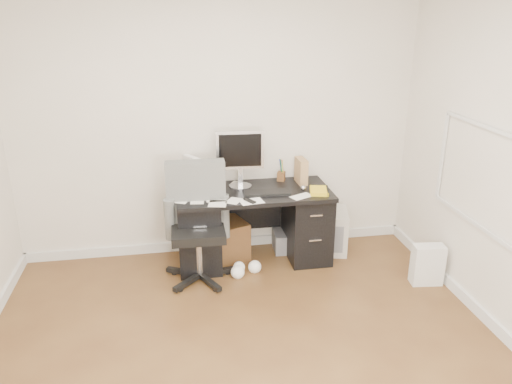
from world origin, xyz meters
TOP-DOWN VIEW (x-y plane):
  - ground at (0.00, 0.00)m, footprint 4.00×4.00m
  - room_shell at (0.03, 0.03)m, footprint 4.02×4.02m
  - desk at (0.30, 1.65)m, footprint 1.50×0.70m
  - loose_papers at (0.10, 1.60)m, footprint 1.10×0.60m
  - lcd_monitor at (0.19, 1.77)m, footprint 0.48×0.29m
  - keyboard at (0.41, 1.54)m, footprint 0.45×0.18m
  - computer_mouse at (0.78, 1.58)m, footprint 0.07×0.07m
  - travel_mug at (-0.39, 1.60)m, footprint 0.11×0.11m
  - white_binder at (-0.26, 1.89)m, footprint 0.24×0.29m
  - magazine_file at (0.81, 1.80)m, footprint 0.12×0.22m
  - pen_cup at (0.63, 1.90)m, footprint 0.12×0.12m
  - yellow_book at (0.91, 1.49)m, footprint 0.22×0.25m
  - paper_remote at (0.23, 1.38)m, footprint 0.24×0.20m
  - office_chair at (-0.27, 1.37)m, footprint 0.64×0.64m
  - pc_tower at (1.21, 1.73)m, footprint 0.30×0.47m
  - shopping_bag at (1.81, 0.92)m, footprint 0.31×0.23m
  - wicker_basket at (0.02, 1.75)m, footprint 0.51×0.51m
  - desk_printer at (0.72, 1.81)m, footprint 0.37×0.31m

SIDE VIEW (x-z plane):
  - ground at x=0.00m, z-range 0.00..0.00m
  - desk_printer at x=0.72m, z-range 0.00..0.21m
  - shopping_bag at x=1.81m, z-range 0.00..0.39m
  - wicker_basket at x=0.02m, z-range 0.00..0.40m
  - pc_tower at x=1.21m, z-range 0.00..0.44m
  - desk at x=0.30m, z-range 0.02..0.77m
  - office_chair at x=-0.27m, z-range 0.00..1.11m
  - loose_papers at x=0.10m, z-range 0.75..0.75m
  - paper_remote at x=0.23m, z-range 0.75..0.77m
  - keyboard at x=0.41m, z-range 0.75..0.77m
  - yellow_book at x=0.91m, z-range 0.75..0.79m
  - computer_mouse at x=0.78m, z-range 0.75..0.80m
  - travel_mug at x=-0.39m, z-range 0.75..0.95m
  - pen_cup at x=0.63m, z-range 0.75..0.97m
  - magazine_file at x=0.81m, z-range 0.75..1.00m
  - white_binder at x=-0.26m, z-range 0.75..1.05m
  - lcd_monitor at x=0.19m, z-range 0.75..1.33m
  - room_shell at x=0.03m, z-range 0.30..3.01m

